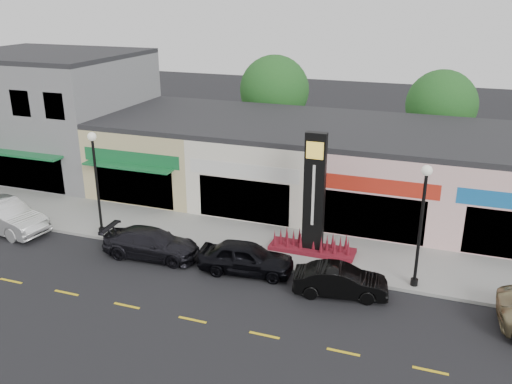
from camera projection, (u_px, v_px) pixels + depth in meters
ground at (223, 284)px, 23.98m from camera, size 120.00×120.00×0.00m
sidewalk at (256, 242)px, 27.79m from camera, size 52.00×4.30×0.15m
curb at (240, 261)px, 25.81m from camera, size 52.00×0.20×0.15m
building_grey_2story at (52, 112)px, 38.41m from camera, size 12.00×10.95×8.30m
shop_beige at (172, 148)px, 35.97m from camera, size 7.00×10.85×4.80m
shop_cream at (272, 158)px, 33.75m from camera, size 7.00×10.01×4.80m
shop_pink_w at (386, 170)px, 31.52m from camera, size 7.00×10.01×4.80m
tree_rear_west at (274, 90)px, 40.65m from camera, size 5.20×5.20×7.83m
tree_rear_mid at (441, 105)px, 36.94m from camera, size 4.80×4.80×7.29m
lamp_west_near at (96, 173)px, 27.53m from camera, size 0.44×0.44×5.47m
lamp_east_near at (422, 215)px, 22.43m from camera, size 0.44×0.44×5.47m
pylon_sign at (314, 211)px, 25.94m from camera, size 4.20×1.30×6.00m
car_white_van at (4, 216)px, 28.98m from camera, size 2.60×5.43×1.72m
car_dark_sedan at (152, 243)px, 26.23m from camera, size 2.24×4.90×1.39m
car_black_sedan at (246, 258)px, 24.73m from camera, size 2.22×4.53×1.49m
car_black_conv at (340, 281)px, 22.90m from camera, size 2.03×4.14×1.31m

